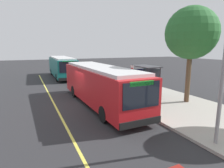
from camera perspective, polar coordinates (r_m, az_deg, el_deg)
name	(u,v)px	position (r m, az deg, el deg)	size (l,w,h in m)	color
ground_plane	(84,103)	(15.41, -8.36, -5.54)	(120.00, 120.00, 0.00)	#2B2B2D
sidewalk_curb	(147,94)	(17.90, 10.46, -3.06)	(44.00, 6.40, 0.15)	#A8A399
lane_stripe_center	(55,106)	(15.00, -16.51, -6.33)	(36.00, 0.14, 0.01)	#E0D64C
transit_bus_main	(100,84)	(14.37, -3.51, -0.01)	(10.95, 2.91, 2.95)	red
transit_bus_second	(62,66)	(28.95, -14.67, 5.11)	(10.66, 2.78, 2.95)	#146B66
bus_shelter	(146,73)	(18.46, 10.10, 3.19)	(2.90, 1.60, 2.48)	#333338
waiting_bench	(149,87)	(18.35, 10.93, -0.95)	(1.60, 0.48, 0.95)	brown
route_sign_post	(132,78)	(15.33, 6.03, 1.92)	(0.44, 0.08, 2.80)	#333338
pedestrian_commuter	(122,83)	(17.73, 3.01, 0.42)	(0.24, 0.40, 1.69)	#282D47
street_tree_upstreet	(191,33)	(15.62, 22.55, 13.74)	(3.83, 3.83, 7.12)	brown
utility_pole	(223,71)	(9.12, 30.21, 3.33)	(0.16, 0.16, 6.40)	gray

